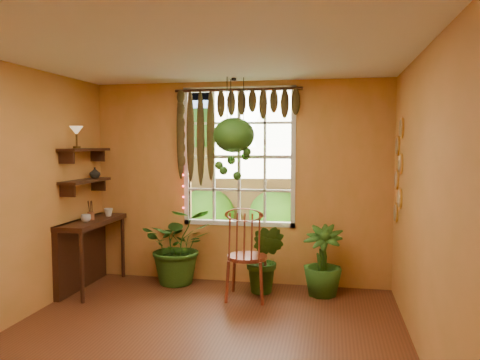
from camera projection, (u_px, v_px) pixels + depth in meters
The scene contains 22 objects.
floor at pixel (190, 354), 4.17m from camera, with size 4.50×4.50×0.00m, color brown.
ceiling at pixel (187, 47), 3.96m from camera, with size 4.50×4.50×0.00m, color white.
wall_back at pixel (239, 183), 6.27m from camera, with size 4.00×4.00×0.00m, color #D88F4A.
wall_right at pixel (431, 211), 3.69m from camera, with size 4.50×4.50×0.00m, color #D88F4A.
window at pixel (239, 157), 6.27m from camera, with size 1.52×0.10×1.86m.
valance_vine at pixel (231, 113), 6.13m from camera, with size 1.70×0.12×1.10m.
string_lights at pixel (183, 153), 6.33m from camera, with size 0.03×0.03×1.54m, color #FF2633, non-canonical shape.
wall_plates at pixel (398, 172), 5.43m from camera, with size 0.04×0.32×1.10m, color #F1EAC5, non-canonical shape.
counter_ledge at pixel (85, 246), 6.06m from camera, with size 0.40×1.20×0.90m.
shelf_lower at pixel (86, 181), 5.99m from camera, with size 0.25×0.90×0.04m, color #341C0E.
shelf_upper at pixel (85, 150), 5.96m from camera, with size 0.25×0.90×0.04m, color #341C0E.
backyard at pixel (288, 169), 10.75m from camera, with size 14.00×10.00×12.00m.
windsor_chair at pixel (247, 269), 5.63m from camera, with size 0.49×0.52×1.30m.
potted_plant_left at pixel (179, 245), 6.26m from camera, with size 0.93×0.81×1.04m, color #1F4913.
potted_plant_mid at pixel (265, 259), 5.85m from camera, with size 0.48×0.39×0.87m, color #1F4913.
potted_plant_right at pixel (322, 261), 5.77m from camera, with size 0.49×0.49×0.87m, color #1F4913.
hanging_basket at pixel (234, 139), 5.90m from camera, with size 0.52×0.52×1.29m.
cup_a at pixel (86, 218), 5.83m from camera, with size 0.12×0.12×0.10m, color silver.
cup_b at pixel (108, 212), 6.29m from camera, with size 0.12×0.12×0.11m, color beige.
brush_jar at pixel (91, 210), 5.98m from camera, with size 0.09×0.09×0.31m.
shelf_vase at pixel (95, 173), 6.21m from camera, with size 0.14×0.14×0.15m, color #B2AD99.
tiffany_lamp at pixel (76, 132), 5.73m from camera, with size 0.16×0.16×0.27m.
Camera 1 is at (1.22, -3.88, 1.88)m, focal length 35.00 mm.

